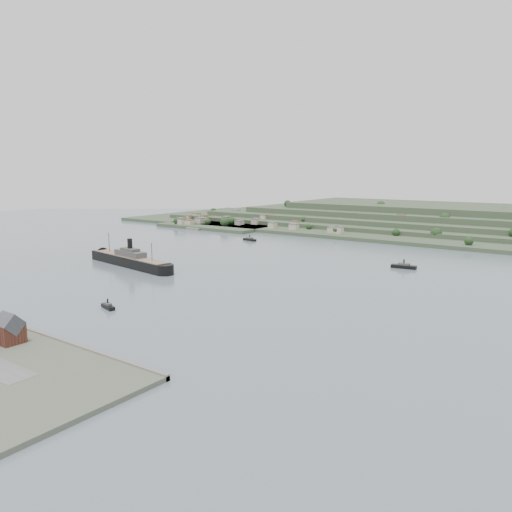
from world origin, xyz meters
The scene contains 7 objects.
ground centered at (0.00, 0.00, 0.00)m, with size 1400.00×1400.00×0.00m, color slate.
gabled_building centered at (27.50, -164.00, 8.19)m, with size 10.40×10.18×14.09m.
far_peninsula centered at (27.91, 393.10, 11.88)m, with size 760.00×309.00×30.00m.
steamship centered at (-81.58, -7.56, 4.99)m, with size 112.37×29.09×27.04m.
tugboat centered at (11.20, -99.27, 1.42)m, with size 13.35×7.01×5.81m.
ferry_west centered at (-85.94, 166.39, 1.56)m, with size 17.92×8.09×6.49m.
ferry_east centered at (106.29, 112.62, 1.77)m, with size 20.08×7.77×7.34m.
Camera 1 is at (238.21, -271.12, 77.49)m, focal length 35.00 mm.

